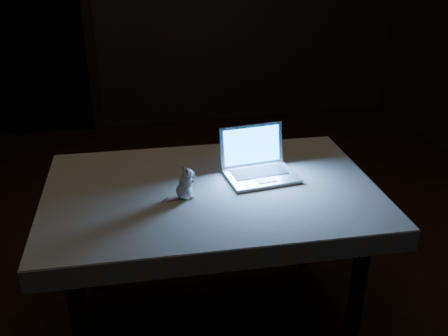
{
  "coord_description": "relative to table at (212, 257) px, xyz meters",
  "views": [
    {
      "loc": [
        -0.4,
        -2.03,
        1.67
      ],
      "look_at": [
        -0.0,
        -0.19,
        0.77
      ],
      "focal_mm": 40.0,
      "sensor_mm": 36.0,
      "label": 1
    }
  ],
  "objects": [
    {
      "name": "floor",
      "position": [
        0.06,
        0.22,
        -0.35
      ],
      "size": [
        5.0,
        5.0,
        0.0
      ],
      "primitive_type": "plane",
      "color": "black",
      "rests_on": "ground"
    },
    {
      "name": "laptop",
      "position": [
        0.23,
        0.04,
        0.45
      ],
      "size": [
        0.32,
        0.29,
        0.2
      ],
      "primitive_type": null,
      "rotation": [
        0.0,
        0.0,
        0.1
      ],
      "color": "silver",
      "rests_on": "tablecloth"
    },
    {
      "name": "plush_mouse",
      "position": [
        -0.12,
        -0.07,
        0.42
      ],
      "size": [
        0.1,
        0.1,
        0.13
      ],
      "primitive_type": null,
      "rotation": [
        0.0,
        0.0,
        0.06
      ],
      "color": "silver",
      "rests_on": "tablecloth"
    },
    {
      "name": "doorway",
      "position": [
        -1.04,
        2.72,
        0.72
      ],
      "size": [
        1.06,
        0.36,
        2.13
      ],
      "primitive_type": null,
      "color": "black",
      "rests_on": "back_wall"
    },
    {
      "name": "table",
      "position": [
        0.0,
        0.0,
        0.0
      ],
      "size": [
        1.32,
        0.88,
        0.69
      ],
      "primitive_type": null,
      "rotation": [
        0.0,
        0.0,
        -0.04
      ],
      "color": "black",
      "rests_on": "floor"
    },
    {
      "name": "tablecloth",
      "position": [
        -0.03,
        -0.0,
        0.31
      ],
      "size": [
        1.52,
        1.14,
        0.09
      ],
      "primitive_type": null,
      "rotation": [
        0.0,
        0.0,
        0.18
      ],
      "color": "beige",
      "rests_on": "table"
    }
  ]
}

